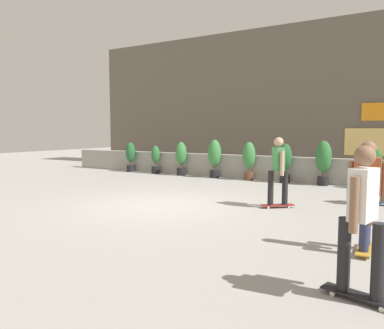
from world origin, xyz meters
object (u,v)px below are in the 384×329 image
(potted_plant_6, at_px, (324,160))
(skater_far_left, at_px, (278,169))
(potted_plant_1, at_px, (156,159))
(skater_mid_plaza, at_px, (367,191))
(potted_plant_5, at_px, (285,160))
(potted_plant_3, at_px, (215,156))
(potted_plant_4, at_px, (249,158))
(skater_foreground, at_px, (362,216))
(potted_plant_2, at_px, (181,156))
(potted_plant_7, at_px, (375,167))
(potted_plant_0, at_px, (130,155))

(potted_plant_6, distance_m, skater_far_left, 4.41)
(potted_plant_1, xyz_separation_m, skater_mid_plaza, (9.01, -6.99, 0.30))
(potted_plant_5, xyz_separation_m, skater_mid_plaza, (3.33, -6.99, 0.14))
(potted_plant_1, bearing_deg, potted_plant_3, 0.00)
(potted_plant_1, bearing_deg, skater_far_left, -32.82)
(potted_plant_4, bearing_deg, skater_foreground, -61.20)
(potted_plant_5, xyz_separation_m, skater_far_left, (1.15, -4.40, 0.14))
(potted_plant_3, height_order, skater_far_left, skater_far_left)
(potted_plant_2, distance_m, potted_plant_6, 5.69)
(potted_plant_3, distance_m, skater_mid_plaza, 9.31)
(potted_plant_3, xyz_separation_m, potted_plant_4, (1.44, 0.00, -0.05))
(potted_plant_7, xyz_separation_m, skater_far_left, (-1.74, -4.40, 0.23))
(potted_plant_7, distance_m, skater_mid_plaza, 7.01)
(potted_plant_0, relative_size, potted_plant_5, 0.95)
(potted_plant_3, height_order, skater_foreground, skater_foreground)
(potted_plant_1, relative_size, potted_plant_5, 0.86)
(potted_plant_0, xyz_separation_m, potted_plant_4, (5.70, 0.00, 0.08))
(potted_plant_2, xyz_separation_m, skater_far_left, (5.52, -4.40, 0.15))
(potted_plant_4, height_order, skater_mid_plaza, skater_mid_plaza)
(potted_plant_1, bearing_deg, potted_plant_4, 0.00)
(potted_plant_0, height_order, skater_far_left, skater_far_left)
(potted_plant_0, relative_size, potted_plant_7, 1.03)
(potted_plant_4, bearing_deg, potted_plant_3, -180.00)
(potted_plant_1, relative_size, skater_mid_plaza, 0.71)
(potted_plant_5, distance_m, skater_mid_plaza, 7.74)
(potted_plant_0, xyz_separation_m, potted_plant_2, (2.70, 0.00, 0.04))
(potted_plant_2, relative_size, skater_far_left, 0.82)
(potted_plant_1, xyz_separation_m, potted_plant_6, (6.99, 0.00, 0.24))
(potted_plant_7, relative_size, skater_far_left, 0.76)
(potted_plant_1, relative_size, skater_foreground, 0.71)
(potted_plant_0, xyz_separation_m, skater_foreground, (10.54, -8.80, 0.20))
(potted_plant_3, height_order, potted_plant_5, potted_plant_3)
(potted_plant_7, bearing_deg, skater_far_left, -111.57)
(skater_foreground, distance_m, skater_mid_plaza, 1.82)
(skater_mid_plaza, bearing_deg, potted_plant_6, 106.07)
(potted_plant_6, relative_size, skater_foreground, 0.89)
(potted_plant_0, bearing_deg, potted_plant_5, -0.00)
(potted_plant_2, bearing_deg, potted_plant_6, -0.00)
(potted_plant_7, distance_m, skater_foreground, 8.82)
(skater_far_left, distance_m, skater_mid_plaza, 3.38)
(potted_plant_7, bearing_deg, potted_plant_4, 180.00)
(potted_plant_6, height_order, skater_foreground, skater_foreground)
(potted_plant_1, height_order, skater_mid_plaza, skater_mid_plaza)
(potted_plant_1, xyz_separation_m, potted_plant_2, (1.30, 0.00, 0.15))
(potted_plant_6, bearing_deg, potted_plant_0, 180.00)
(potted_plant_0, distance_m, potted_plant_5, 7.08)
(potted_plant_0, bearing_deg, skater_mid_plaza, -33.89)
(potted_plant_4, relative_size, potted_plant_6, 0.95)
(potted_plant_7, distance_m, skater_far_left, 4.74)
(potted_plant_5, height_order, skater_foreground, skater_foreground)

